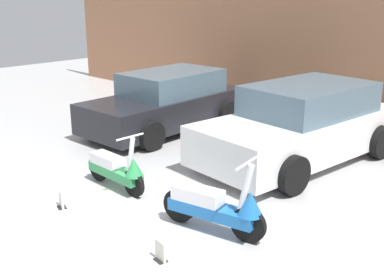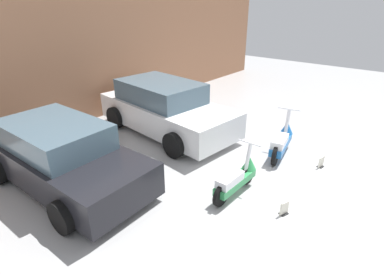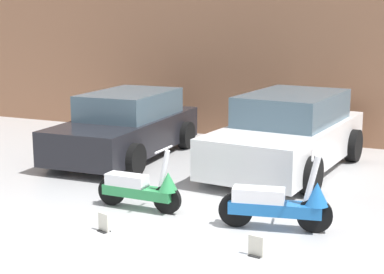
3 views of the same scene
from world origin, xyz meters
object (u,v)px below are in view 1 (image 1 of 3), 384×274
car_rear_left (167,102)px  placard_near_right_scooter (160,252)px  placard_near_left_scooter (61,201)px  car_rear_center (302,125)px  scooter_front_right (217,206)px  scooter_front_left (117,169)px

car_rear_left → placard_near_right_scooter: car_rear_left is taller
placard_near_left_scooter → car_rear_center: bearing=72.0°
placard_near_right_scooter → scooter_front_right: bearing=89.2°
scooter_front_right → car_rear_center: 3.36m
scooter_front_left → placard_near_left_scooter: bearing=-91.0°
scooter_front_left → placard_near_left_scooter: (-0.03, -1.03, -0.24)m
placard_near_left_scooter → placard_near_right_scooter: 2.15m
car_rear_center → placard_near_right_scooter: size_ratio=17.01×
scooter_front_right → placard_near_right_scooter: bearing=-102.3°
placard_near_left_scooter → scooter_front_left: bearing=88.1°
car_rear_left → car_rear_center: bearing=93.8°
scooter_front_right → placard_near_right_scooter: 1.04m
placard_near_right_scooter → car_rear_center: bearing=100.0°
scooter_front_left → placard_near_left_scooter: scooter_front_left is taller
car_rear_left → scooter_front_right: bearing=52.7°
scooter_front_left → car_rear_center: 3.57m
scooter_front_right → car_rear_left: car_rear_left is taller
scooter_front_right → car_rear_center: bearing=91.6°
scooter_front_left → placard_near_right_scooter: 2.34m
scooter_front_left → placard_near_left_scooter: 1.05m
scooter_front_left → scooter_front_right: (2.13, 0.02, 0.03)m
scooter_front_right → car_rear_left: bearing=133.1°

